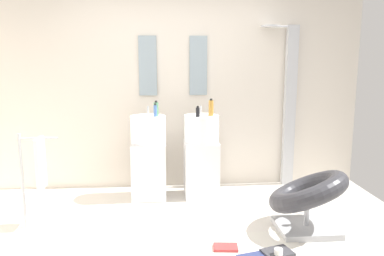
{
  "coord_description": "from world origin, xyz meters",
  "views": [
    {
      "loc": [
        -0.18,
        -3.38,
        1.67
      ],
      "look_at": [
        0.15,
        0.55,
        0.95
      ],
      "focal_mm": 36.95,
      "sensor_mm": 36.0,
      "label": 1
    }
  ],
  "objects_px": {
    "pedestal_sink_right": "(201,156)",
    "soap_bottle_amber": "(211,108)",
    "soap_bottle_blue": "(155,111)",
    "soap_bottle_black": "(198,112)",
    "coffee_mug": "(278,253)",
    "lounge_chair": "(308,196)",
    "magazine_charcoal": "(277,253)",
    "shower_column": "(289,103)",
    "magazine_red": "(226,247)",
    "soap_bottle_green": "(156,109)",
    "towel_rack": "(38,166)",
    "pedestal_sink_left": "(149,157)"
  },
  "relations": [
    {
      "from": "magazine_charcoal",
      "to": "soap_bottle_amber",
      "type": "distance_m",
      "value": 1.86
    },
    {
      "from": "towel_rack",
      "to": "soap_bottle_blue",
      "type": "xyz_separation_m",
      "value": [
        1.13,
        0.71,
        0.43
      ]
    },
    {
      "from": "lounge_chair",
      "to": "magazine_charcoal",
      "type": "bearing_deg",
      "value": -132.53
    },
    {
      "from": "soap_bottle_blue",
      "to": "soap_bottle_black",
      "type": "distance_m",
      "value": 0.49
    },
    {
      "from": "coffee_mug",
      "to": "soap_bottle_amber",
      "type": "relative_size",
      "value": 0.43
    },
    {
      "from": "lounge_chair",
      "to": "towel_rack",
      "type": "relative_size",
      "value": 1.14
    },
    {
      "from": "soap_bottle_blue",
      "to": "soap_bottle_amber",
      "type": "height_order",
      "value": "soap_bottle_amber"
    },
    {
      "from": "magazine_charcoal",
      "to": "soap_bottle_blue",
      "type": "xyz_separation_m",
      "value": [
        -1.03,
        1.47,
        1.03
      ]
    },
    {
      "from": "pedestal_sink_right",
      "to": "magazine_charcoal",
      "type": "distance_m",
      "value": 1.67
    },
    {
      "from": "lounge_chair",
      "to": "soap_bottle_black",
      "type": "relative_size",
      "value": 8.68
    },
    {
      "from": "coffee_mug",
      "to": "soap_bottle_green",
      "type": "height_order",
      "value": "soap_bottle_green"
    },
    {
      "from": "lounge_chair",
      "to": "soap_bottle_black",
      "type": "distance_m",
      "value": 1.52
    },
    {
      "from": "towel_rack",
      "to": "coffee_mug",
      "type": "distance_m",
      "value": 2.37
    },
    {
      "from": "pedestal_sink_right",
      "to": "soap_bottle_blue",
      "type": "bearing_deg",
      "value": -174.4
    },
    {
      "from": "soap_bottle_amber",
      "to": "soap_bottle_green",
      "type": "height_order",
      "value": "soap_bottle_amber"
    },
    {
      "from": "pedestal_sink_left",
      "to": "towel_rack",
      "type": "bearing_deg",
      "value": -143.74
    },
    {
      "from": "soap_bottle_blue",
      "to": "soap_bottle_black",
      "type": "bearing_deg",
      "value": -6.66
    },
    {
      "from": "lounge_chair",
      "to": "magazine_charcoal",
      "type": "xyz_separation_m",
      "value": [
        -0.42,
        -0.46,
        -0.32
      ]
    },
    {
      "from": "magazine_charcoal",
      "to": "coffee_mug",
      "type": "relative_size",
      "value": 2.89
    },
    {
      "from": "pedestal_sink_left",
      "to": "soap_bottle_blue",
      "type": "distance_m",
      "value": 0.57
    },
    {
      "from": "pedestal_sink_right",
      "to": "soap_bottle_amber",
      "type": "xyz_separation_m",
      "value": [
        0.11,
        -0.04,
        0.58
      ]
    },
    {
      "from": "soap_bottle_green",
      "to": "magazine_charcoal",
      "type": "bearing_deg",
      "value": -56.02
    },
    {
      "from": "soap_bottle_green",
      "to": "soap_bottle_black",
      "type": "bearing_deg",
      "value": -11.79
    },
    {
      "from": "pedestal_sink_right",
      "to": "lounge_chair",
      "type": "distance_m",
      "value": 1.41
    },
    {
      "from": "towel_rack",
      "to": "soap_bottle_black",
      "type": "distance_m",
      "value": 1.79
    },
    {
      "from": "soap_bottle_blue",
      "to": "pedestal_sink_right",
      "type": "bearing_deg",
      "value": 5.6
    },
    {
      "from": "pedestal_sink_left",
      "to": "soap_bottle_blue",
      "type": "bearing_deg",
      "value": -31.32
    },
    {
      "from": "magazine_red",
      "to": "soap_bottle_black",
      "type": "bearing_deg",
      "value": 101.48
    },
    {
      "from": "coffee_mug",
      "to": "soap_bottle_amber",
      "type": "xyz_separation_m",
      "value": [
        -0.37,
        1.54,
        1.03
      ]
    },
    {
      "from": "shower_column",
      "to": "magazine_red",
      "type": "bearing_deg",
      "value": -122.17
    },
    {
      "from": "pedestal_sink_left",
      "to": "towel_rack",
      "type": "xyz_separation_m",
      "value": [
        -1.04,
        -0.77,
        0.13
      ]
    },
    {
      "from": "pedestal_sink_right",
      "to": "soap_bottle_black",
      "type": "relative_size",
      "value": 8.72
    },
    {
      "from": "pedestal_sink_right",
      "to": "pedestal_sink_left",
      "type": "bearing_deg",
      "value": 180.0
    },
    {
      "from": "shower_column",
      "to": "soap_bottle_blue",
      "type": "distance_m",
      "value": 1.75
    },
    {
      "from": "coffee_mug",
      "to": "soap_bottle_amber",
      "type": "distance_m",
      "value": 1.89
    },
    {
      "from": "soap_bottle_green",
      "to": "soap_bottle_black",
      "type": "height_order",
      "value": "soap_bottle_green"
    },
    {
      "from": "soap_bottle_blue",
      "to": "coffee_mug",
      "type": "bearing_deg",
      "value": -56.31
    },
    {
      "from": "towel_rack",
      "to": "soap_bottle_amber",
      "type": "xyz_separation_m",
      "value": [
        1.78,
        0.73,
        0.45
      ]
    },
    {
      "from": "soap_bottle_green",
      "to": "pedestal_sink_left",
      "type": "bearing_deg",
      "value": 173.77
    },
    {
      "from": "magazine_charcoal",
      "to": "soap_bottle_green",
      "type": "height_order",
      "value": "soap_bottle_green"
    },
    {
      "from": "shower_column",
      "to": "coffee_mug",
      "type": "relative_size",
      "value": 24.13
    },
    {
      "from": "pedestal_sink_left",
      "to": "pedestal_sink_right",
      "type": "distance_m",
      "value": 0.63
    },
    {
      "from": "shower_column",
      "to": "lounge_chair",
      "type": "height_order",
      "value": "shower_column"
    },
    {
      "from": "pedestal_sink_left",
      "to": "coffee_mug",
      "type": "bearing_deg",
      "value": -55.04
    },
    {
      "from": "magazine_red",
      "to": "coffee_mug",
      "type": "xyz_separation_m",
      "value": [
        0.41,
        -0.2,
        0.03
      ]
    },
    {
      "from": "pedestal_sink_right",
      "to": "lounge_chair",
      "type": "bearing_deg",
      "value": -49.38
    },
    {
      "from": "towel_rack",
      "to": "magazine_red",
      "type": "distance_m",
      "value": 1.94
    },
    {
      "from": "magazine_charcoal",
      "to": "soap_bottle_black",
      "type": "relative_size",
      "value": 1.97
    },
    {
      "from": "pedestal_sink_left",
      "to": "soap_bottle_amber",
      "type": "height_order",
      "value": "soap_bottle_amber"
    },
    {
      "from": "lounge_chair",
      "to": "magazine_charcoal",
      "type": "height_order",
      "value": "lounge_chair"
    }
  ]
}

